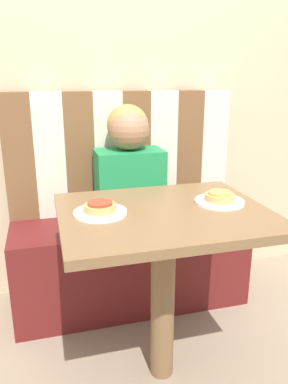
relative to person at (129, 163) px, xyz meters
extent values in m
plane|color=gray|center=(0.00, -0.59, -0.82)|extent=(12.00, 12.00, 0.00)
cube|color=#C6B28E|center=(0.00, 0.28, 0.48)|extent=(7.00, 0.05, 2.60)
cube|color=#5B1919|center=(0.00, -0.01, -0.57)|extent=(1.27, 0.46, 0.50)
cube|color=brown|center=(-0.56, 0.18, 0.02)|extent=(0.16, 0.09, 0.68)
cube|color=beige|center=(-0.40, 0.18, 0.02)|extent=(0.16, 0.09, 0.68)
cube|color=brown|center=(-0.24, 0.18, 0.02)|extent=(0.16, 0.09, 0.68)
cube|color=beige|center=(-0.08, 0.18, 0.02)|extent=(0.16, 0.09, 0.68)
cube|color=brown|center=(0.08, 0.18, 0.02)|extent=(0.16, 0.09, 0.68)
cube|color=beige|center=(0.24, 0.18, 0.02)|extent=(0.16, 0.09, 0.68)
cube|color=brown|center=(0.40, 0.18, 0.02)|extent=(0.16, 0.09, 0.68)
cube|color=beige|center=(0.56, 0.18, 0.02)|extent=(0.16, 0.09, 0.68)
cube|color=brown|center=(0.00, -0.59, -0.07)|extent=(0.80, 0.65, 0.03)
cylinder|color=brown|center=(0.00, -0.59, -0.45)|extent=(0.10, 0.10, 0.73)
cube|color=#1E8447|center=(0.00, -0.01, -0.12)|extent=(0.35, 0.21, 0.39)
sphere|color=#9E7051|center=(0.00, -0.01, 0.18)|extent=(0.21, 0.21, 0.21)
sphere|color=#AD8447|center=(0.00, 0.02, 0.20)|extent=(0.22, 0.22, 0.22)
cylinder|color=white|center=(-0.24, -0.57, -0.05)|extent=(0.20, 0.20, 0.01)
cylinder|color=white|center=(0.24, -0.57, -0.05)|extent=(0.20, 0.20, 0.01)
cylinder|color=tan|center=(-0.24, -0.57, -0.03)|extent=(0.12, 0.12, 0.03)
cylinder|color=#B73823|center=(-0.24, -0.57, -0.01)|extent=(0.09, 0.09, 0.01)
cylinder|color=tan|center=(0.24, -0.57, -0.03)|extent=(0.12, 0.12, 0.03)
cylinder|color=gold|center=(0.24, -0.57, -0.01)|extent=(0.09, 0.09, 0.01)
camera|label=1|loc=(-0.43, -1.88, 0.43)|focal=35.00mm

